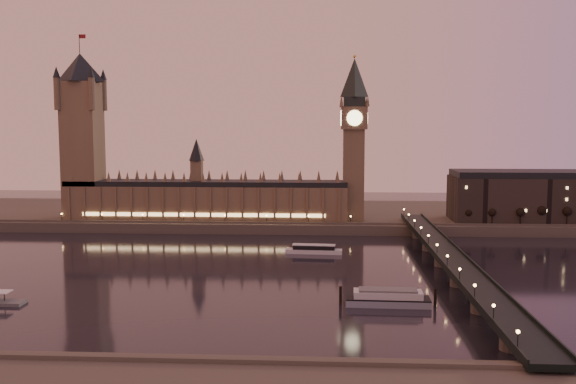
# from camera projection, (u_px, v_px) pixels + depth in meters

# --- Properties ---
(ground) EXTENTS (700.00, 700.00, 0.00)m
(ground) POSITION_uv_depth(u_px,v_px,m) (245.00, 273.00, 291.52)
(ground) COLOR black
(ground) RESTS_ON ground
(far_embankment) EXTENTS (560.00, 130.00, 6.00)m
(far_embankment) POSITION_uv_depth(u_px,v_px,m) (316.00, 215.00, 453.33)
(far_embankment) COLOR #423D35
(far_embankment) RESTS_ON ground
(palace_of_westminster) EXTENTS (180.00, 26.62, 52.00)m
(palace_of_westminster) POSITION_uv_depth(u_px,v_px,m) (206.00, 195.00, 411.59)
(palace_of_westminster) COLOR brown
(palace_of_westminster) RESTS_ON ground
(victoria_tower) EXTENTS (31.68, 31.68, 118.00)m
(victoria_tower) POSITION_uv_depth(u_px,v_px,m) (82.00, 126.00, 411.42)
(victoria_tower) COLOR brown
(victoria_tower) RESTS_ON ground
(big_ben) EXTENTS (17.68, 17.68, 104.00)m
(big_ben) POSITION_uv_depth(u_px,v_px,m) (354.00, 129.00, 401.83)
(big_ben) COLOR brown
(big_ben) RESTS_ON ground
(westminster_bridge) EXTENTS (13.20, 260.00, 15.30)m
(westminster_bridge) POSITION_uv_depth(u_px,v_px,m) (449.00, 263.00, 285.79)
(westminster_bridge) COLOR black
(westminster_bridge) RESTS_ON ground
(city_block) EXTENTS (155.00, 45.00, 34.00)m
(city_block) POSITION_uv_depth(u_px,v_px,m) (574.00, 195.00, 408.20)
(city_block) COLOR black
(city_block) RESTS_ON ground
(bare_tree_0) EXTENTS (5.13, 5.13, 10.43)m
(bare_tree_0) POSITION_uv_depth(u_px,v_px,m) (468.00, 212.00, 391.34)
(bare_tree_0) COLOR black
(bare_tree_0) RESTS_ON ground
(bare_tree_1) EXTENTS (5.13, 5.13, 10.43)m
(bare_tree_1) POSITION_uv_depth(u_px,v_px,m) (493.00, 212.00, 390.49)
(bare_tree_1) COLOR black
(bare_tree_1) RESTS_ON ground
(bare_tree_2) EXTENTS (5.13, 5.13, 10.43)m
(bare_tree_2) POSITION_uv_depth(u_px,v_px,m) (519.00, 212.00, 389.63)
(bare_tree_2) COLOR black
(bare_tree_2) RESTS_ON ground
(bare_tree_3) EXTENTS (5.13, 5.13, 10.43)m
(bare_tree_3) POSITION_uv_depth(u_px,v_px,m) (544.00, 213.00, 388.78)
(bare_tree_3) COLOR black
(bare_tree_3) RESTS_ON ground
(bare_tree_4) EXTENTS (5.13, 5.13, 10.43)m
(bare_tree_4) POSITION_uv_depth(u_px,v_px,m) (570.00, 213.00, 387.92)
(bare_tree_4) COLOR black
(bare_tree_4) RESTS_ON ground
(cruise_boat_a) EXTENTS (29.70, 8.23, 4.70)m
(cruise_boat_a) POSITION_uv_depth(u_px,v_px,m) (314.00, 249.00, 334.98)
(cruise_boat_a) COLOR silver
(cruise_boat_a) RESTS_ON ground
(moored_barge) EXTENTS (36.17, 9.74, 6.63)m
(moored_barge) POSITION_uv_depth(u_px,v_px,m) (388.00, 298.00, 238.75)
(moored_barge) COLOR #7E8CA1
(moored_barge) RESTS_ON ground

